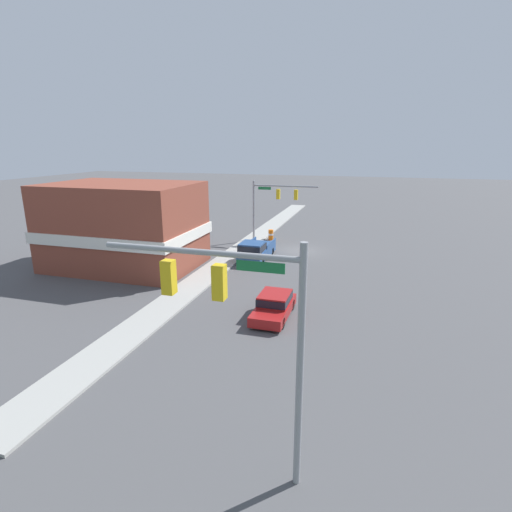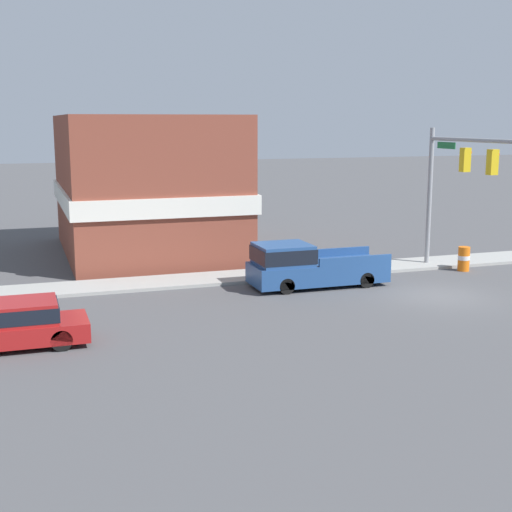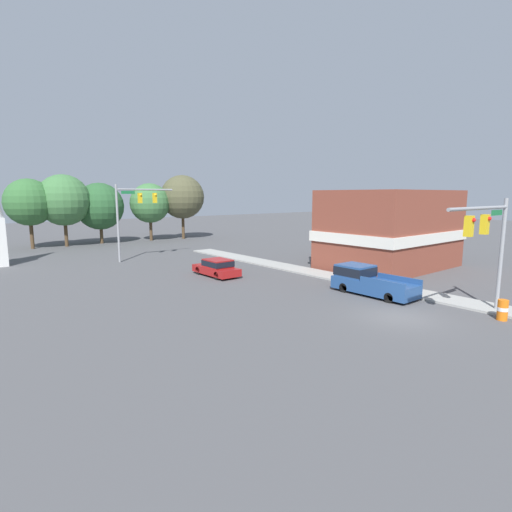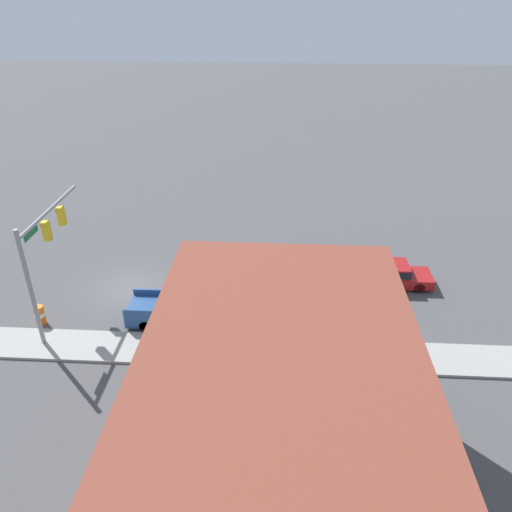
{
  "view_description": "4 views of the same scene",
  "coord_description": "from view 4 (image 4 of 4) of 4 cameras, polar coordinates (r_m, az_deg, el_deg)",
  "views": [
    {
      "loc": [
        -6.86,
        38.29,
        10.29
      ],
      "look_at": [
        1.32,
        10.7,
        2.22
      ],
      "focal_mm": 28.0,
      "sensor_mm": 36.0,
      "label": 1
    },
    {
      "loc": [
        -23.9,
        15.73,
        6.9
      ],
      "look_at": [
        0.29,
        7.61,
        2.05
      ],
      "focal_mm": 50.0,
      "sensor_mm": 36.0,
      "label": 2
    },
    {
      "loc": [
        -19.77,
        -11.56,
        6.76
      ],
      "look_at": [
        -1.31,
        10.99,
        2.29
      ],
      "focal_mm": 28.0,
      "sensor_mm": 36.0,
      "label": 3
    },
    {
      "loc": [
        25.44,
        9.27,
        16.43
      ],
      "look_at": [
        -0.65,
        7.71,
        2.14
      ],
      "focal_mm": 35.0,
      "sensor_mm": 36.0,
      "label": 4
    }
  ],
  "objects": [
    {
      "name": "ground_plane",
      "position": [
        31.67,
        -14.16,
        -3.57
      ],
      "size": [
        200.0,
        200.0,
        0.0
      ],
      "primitive_type": "plane",
      "color": "#4C4C4F"
    },
    {
      "name": "sidewalk_curb",
      "position": [
        27.26,
        -17.49,
        -9.8
      ],
      "size": [
        2.4,
        60.0,
        0.14
      ],
      "color": "#9E9E99",
      "rests_on": "ground"
    },
    {
      "name": "near_signal_assembly",
      "position": [
        27.75,
        -23.06,
        1.31
      ],
      "size": [
        7.01,
        0.49,
        6.59
      ],
      "color": "gray",
      "rests_on": "ground"
    },
    {
      "name": "car_lead",
      "position": [
        31.84,
        15.23,
        -1.96
      ],
      "size": [
        1.95,
        4.62,
        1.44
      ],
      "color": "black",
      "rests_on": "ground"
    },
    {
      "name": "pickup_truck_parked",
      "position": [
        27.51,
        -7.37,
        -5.91
      ],
      "size": [
        2.14,
        5.78,
        1.89
      ],
      "color": "black",
      "rests_on": "ground"
    },
    {
      "name": "construction_barrel",
      "position": [
        29.78,
        -23.47,
        -6.21
      ],
      "size": [
        0.55,
        0.55,
        1.14
      ],
      "color": "orange",
      "rests_on": "ground"
    },
    {
      "name": "corner_brick_building",
      "position": [
        17.59,
        2.68,
        -18.58
      ],
      "size": [
        12.48,
        8.69,
        7.18
      ],
      "color": "brown",
      "rests_on": "ground"
    }
  ]
}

